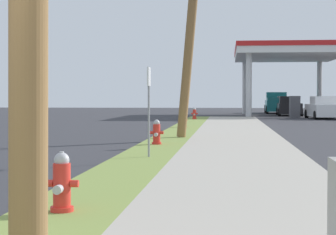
{
  "coord_description": "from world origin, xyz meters",
  "views": [
    {
      "loc": [
        2.7,
        -3.37,
        1.54
      ],
      "look_at": [
        0.54,
        18.29,
        0.79
      ],
      "focal_mm": 64.4,
      "sensor_mm": 36.0,
      "label": 1
    }
  ],
  "objects": [
    {
      "name": "truck_teal_at_forecourt",
      "position": [
        7.23,
        53.7,
        0.91
      ],
      "size": [
        2.26,
        5.46,
        1.97
      ],
      "color": "#197075",
      "rests_on": "ground"
    },
    {
      "name": "car_white_by_near_pump",
      "position": [
        9.36,
        39.64,
        0.72
      ],
      "size": [
        2.14,
        4.59,
        1.57
      ],
      "color": "white",
      "rests_on": "ground"
    },
    {
      "name": "utility_pole_midground",
      "position": [
        1.45,
        17.38,
        4.35
      ],
      "size": [
        1.54,
        1.47,
        8.3
      ],
      "color": "olive",
      "rests_on": "grass_verge"
    },
    {
      "name": "fire_hydrant_nearest",
      "position": [
        0.65,
        3.88,
        0.45
      ],
      "size": [
        0.42,
        0.38,
        0.74
      ],
      "color": "red",
      "rests_on": "grass_verge"
    },
    {
      "name": "fire_hydrant_fourth",
      "position": [
        0.57,
        34.9,
        0.45
      ],
      "size": [
        0.42,
        0.38,
        0.74
      ],
      "color": "red",
      "rests_on": "grass_verge"
    },
    {
      "name": "fire_hydrant_second",
      "position": [
        0.57,
        14.48,
        0.45
      ],
      "size": [
        0.42,
        0.38,
        0.74
      ],
      "color": "red",
      "rests_on": "grass_verge"
    },
    {
      "name": "fire_hydrant_third",
      "position": [
        0.6,
        24.63,
        0.45
      ],
      "size": [
        0.42,
        0.37,
        0.74
      ],
      "color": "red",
      "rests_on": "grass_verge"
    },
    {
      "name": "car_black_by_far_pump",
      "position": [
        7.69,
        46.64,
        0.72
      ],
      "size": [
        2.09,
        4.57,
        1.57
      ],
      "color": "black",
      "rests_on": "ground"
    },
    {
      "name": "street_sign_post",
      "position": [
        0.83,
        10.73,
        1.63
      ],
      "size": [
        0.05,
        0.36,
        2.12
      ],
      "color": "gray",
      "rests_on": "grass_verge"
    }
  ]
}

